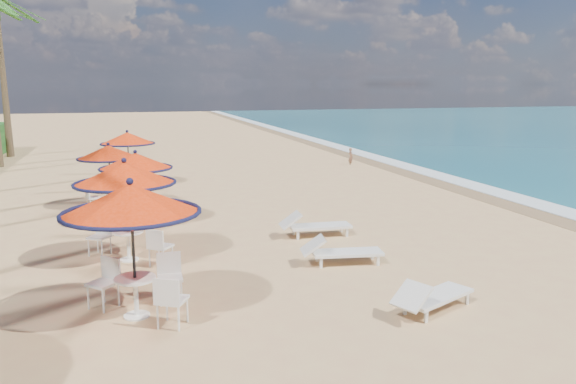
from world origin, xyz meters
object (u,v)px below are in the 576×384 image
object	(u,v)px
station_2	(136,168)
station_4	(129,143)
lounger_near	(431,296)
station_1	(125,183)
station_0	(134,216)
lounger_far	(313,225)
lounger_mid	(339,251)
station_3	(108,158)

from	to	relation	value
station_2	station_4	xyz separation A→B (m)	(-0.11, 7.10, 0.05)
lounger_near	station_2	bearing A→B (deg)	96.88
station_1	station_4	xyz separation A→B (m)	(0.22, 10.71, -0.13)
station_0	lounger_far	size ratio (longest dim) A/B	1.27
lounger_mid	station_0	bearing A→B (deg)	-150.37
station_4	lounger_mid	distance (m)	13.34
station_4	station_1	bearing A→B (deg)	-91.17
station_4	lounger_far	world-z (taller)	station_4
station_3	lounger_far	size ratio (longest dim) A/B	1.10
station_1	station_2	world-z (taller)	station_1
station_2	lounger_near	bearing A→B (deg)	-59.08
station_0	station_2	world-z (taller)	station_0
station_3	lounger_near	size ratio (longest dim) A/B	1.15
station_2	station_3	world-z (taller)	station_2
station_1	station_4	size ratio (longest dim) A/B	1.07
station_3	lounger_far	world-z (taller)	station_3
station_0	lounger_far	bearing A→B (deg)	41.49
lounger_near	station_4	bearing A→B (deg)	84.43
station_4	lounger_near	world-z (taller)	station_4
station_1	lounger_far	world-z (taller)	station_1
station_0	station_1	xyz separation A→B (m)	(-0.12, 3.53, 0.02)
lounger_mid	lounger_far	world-z (taller)	lounger_far
station_2	lounger_mid	size ratio (longest dim) A/B	1.14
station_0	station_4	xyz separation A→B (m)	(0.10, 14.24, -0.11)
station_3	lounger_far	distance (m)	8.14
station_0	lounger_mid	size ratio (longest dim) A/B	1.29
lounger_near	lounger_far	bearing A→B (deg)	69.94
station_4	station_0	bearing A→B (deg)	-90.39
station_4	lounger_far	xyz separation A→B (m)	(4.82, -9.89, -1.46)
station_2	lounger_mid	xyz separation A→B (m)	(4.49, -5.33, -1.43)
station_2	lounger_mid	distance (m)	7.12
station_1	station_0	bearing A→B (deg)	-88.04
station_1	lounger_mid	bearing A→B (deg)	-19.66
lounger_near	lounger_mid	size ratio (longest dim) A/B	0.97
station_1	lounger_mid	world-z (taller)	station_1
station_4	lounger_mid	size ratio (longest dim) A/B	1.17
station_4	station_3	bearing A→B (deg)	-100.48
station_0	lounger_far	world-z (taller)	station_0
station_3	lounger_mid	distance (m)	9.99
lounger_near	lounger_far	size ratio (longest dim) A/B	0.95
station_3	station_2	bearing A→B (deg)	-73.58
station_2	station_4	world-z (taller)	station_4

